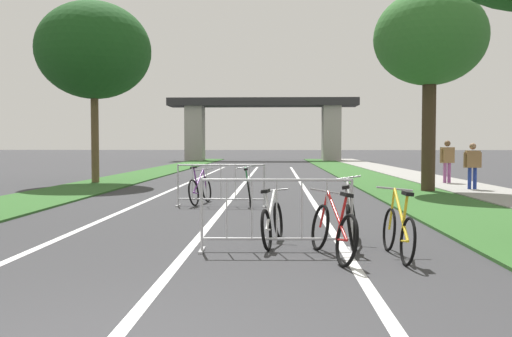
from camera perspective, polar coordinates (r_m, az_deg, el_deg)
grass_verge_left at (r=27.85m, az=-11.76°, el=-0.62°), size 2.59×57.51×0.05m
grass_verge_right at (r=27.35m, az=10.85°, el=-0.67°), size 2.59×57.51×0.05m
sidewalk_path_right at (r=27.83m, az=15.88°, el=-0.64°), size 2.35×57.51×0.08m
lane_stripe_center at (r=20.20m, az=-1.48°, el=-1.81°), size 0.14×33.27×0.01m
lane_stripe_right_lane at (r=20.18m, az=4.96°, el=-1.82°), size 0.14×33.27×0.01m
lane_stripe_left_lane at (r=20.47m, az=-7.83°, el=-1.78°), size 0.14×33.27×0.01m
overpass_bridge at (r=51.07m, az=0.72°, el=5.33°), size 17.71×3.11×5.86m
tree_left_maple_mid at (r=22.47m, az=-16.75°, el=11.81°), size 4.43×4.43×7.10m
tree_right_cypress_far at (r=18.50m, az=17.90°, el=12.85°), size 3.55×3.55×6.45m
crowd_barrier_nearest at (r=7.78m, az=2.20°, el=-4.99°), size 2.23×0.50×1.05m
crowd_barrier_second at (r=13.42m, az=-3.73°, el=-1.82°), size 2.23×0.50×1.05m
bicycle_red_0 at (r=7.40m, az=8.13°, el=-6.52°), size 0.56×1.76×0.92m
bicycle_purple_1 at (r=14.00m, az=-5.93°, el=-2.22°), size 0.55×1.67×0.99m
bicycle_yellow_2 at (r=7.59m, az=14.80°, el=-6.43°), size 0.52×1.60×0.95m
bicycle_white_3 at (r=8.34m, az=1.73°, el=-5.70°), size 0.47×1.62×0.88m
bicycle_silver_4 at (r=8.38m, az=10.08°, el=-5.39°), size 0.46×1.72×1.05m
bicycle_green_5 at (r=13.77m, az=-0.77°, el=-2.31°), size 0.52×1.72×0.99m
pedestrian_strolling at (r=18.94m, az=21.89°, el=0.63°), size 0.58×0.28×1.59m
pedestrian_in_red_jacket at (r=21.79m, az=19.54°, el=1.07°), size 0.60×0.39×1.69m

